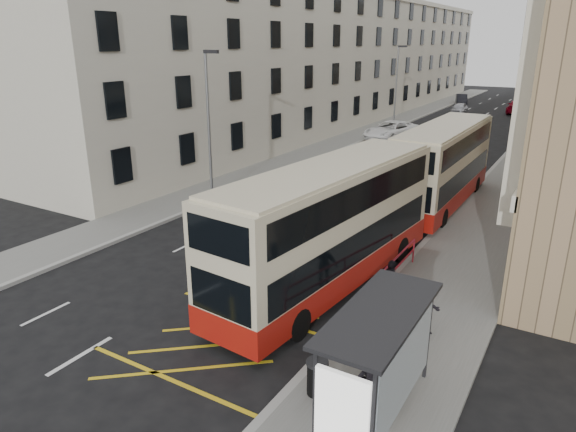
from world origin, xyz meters
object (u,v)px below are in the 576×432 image
Objects in this scene: bus_shelter at (379,349)px; double_decker_rear at (443,166)px; litter_bin at (317,377)px; car_dark at (461,99)px; pedestrian_far at (391,284)px; pedestrian_mid at (427,310)px; car_silver at (459,108)px; pedestrian_near at (371,387)px; double_decker_front at (330,227)px; car_red at (517,107)px; street_lamp_far at (397,82)px; street_lamp_near at (209,118)px; white_van at (391,130)px.

double_decker_rear reaches higher than bus_shelter.
double_decker_rear reaches higher than litter_bin.
pedestrian_far is at bearing -94.79° from car_dark.
car_silver is (-11.19, 51.83, -0.24)m from pedestrian_mid.
bus_shelter reaches higher than car_dark.
car_silver is 0.95× the size of car_dark.
litter_bin is 0.54× the size of pedestrian_near.
double_decker_front is at bearing 136.83° from pedestrian_mid.
double_decker_front is at bearing -97.03° from car_dark.
car_red is (-3.61, 54.95, -0.18)m from pedestrian_far.
street_lamp_far is 44.31m from litter_bin.
pedestrian_near is 1.06× the size of pedestrian_far.
double_decker_rear is 2.03× the size of car_red.
street_lamp_far is 0.72× the size of double_decker_rear.
street_lamp_near is 54.82m from car_dark.
white_van is at bearing -103.88° from car_dark.
bus_shelter is at bearing -8.30° from litter_bin.
car_red is (9.44, 48.03, -3.84)m from street_lamp_near.
double_decker_front reaches higher than pedestrian_near.
street_lamp_near is 30.00m from street_lamp_far.
pedestrian_mid is at bearing -118.79° from pedestrian_near.
pedestrian_near reaches higher than car_dark.
car_silver is (-11.31, 56.25, -1.45)m from bus_shelter.
bus_shelter is 2.57× the size of pedestrian_far.
double_decker_front is at bearing -31.05° from street_lamp_near.
litter_bin is 36.92m from white_van.
pedestrian_mid is at bearing -75.94° from double_decker_rear.
bus_shelter is 2.23m from litter_bin.
pedestrian_near is at bearing -50.53° from double_decker_front.
street_lamp_far reaches higher than double_decker_rear.
double_decker_rear reaches higher than car_dark.
car_silver is (3.39, 43.86, -3.95)m from street_lamp_near.
street_lamp_far is at bearing 90.00° from pedestrian_mid.
double_decker_rear reaches higher than white_van.
pedestrian_far is (2.58, -0.61, -1.34)m from double_decker_front.
white_van is at bearing 118.14° from double_decker_rear.
double_decker_rear is 6.72× the size of pedestrian_far.
pedestrian_near is 0.29× the size of white_van.
double_decker_rear is at bearing -94.01° from car_dark.
double_decker_front is 2.73× the size of car_dark.
double_decker_front is 12.32× the size of litter_bin.
car_red is at bearing 62.37° from street_lamp_far.
street_lamp_near is at bearing -97.74° from car_silver.
street_lamp_far is at bearing 59.83° from car_red.
car_silver is at bearing 32.05° from car_red.
street_lamp_far is 4.84× the size of pedestrian_far.
car_dark is (-9.33, 60.98, -1.62)m from double_decker_front.
pedestrian_near is (14.54, -12.32, -3.61)m from street_lamp_near.
street_lamp_near reaches higher than double_decker_rear.
double_decker_front is 2.87× the size of car_silver.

